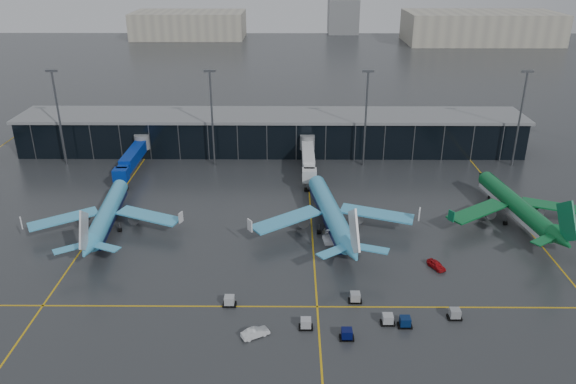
{
  "coord_description": "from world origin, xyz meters",
  "views": [
    {
      "loc": [
        5.75,
        -91.36,
        54.0
      ],
      "look_at": [
        5.0,
        18.0,
        6.0
      ],
      "focal_mm": 35.0,
      "sensor_mm": 36.0,
      "label": 1
    }
  ],
  "objects_px": {
    "baggage_carts": "(354,316)",
    "mobile_airstair": "(329,238)",
    "service_van_white": "(255,333)",
    "airliner_arkefly": "(106,203)",
    "airliner_klm_near": "(331,201)",
    "service_van_red": "(436,265)",
    "airliner_aer_lingus": "(517,195)"
  },
  "relations": [
    {
      "from": "airliner_arkefly",
      "to": "baggage_carts",
      "type": "bearing_deg",
      "value": -37.92
    },
    {
      "from": "baggage_carts",
      "to": "mobile_airstair",
      "type": "distance_m",
      "value": 25.71
    },
    {
      "from": "airliner_aer_lingus",
      "to": "service_van_red",
      "type": "xyz_separation_m",
      "value": [
        -21.08,
        -19.75,
        -5.27
      ]
    },
    {
      "from": "mobile_airstair",
      "to": "airliner_arkefly",
      "type": "bearing_deg",
      "value": 165.85
    },
    {
      "from": "airliner_aer_lingus",
      "to": "mobile_airstair",
      "type": "bearing_deg",
      "value": -173.64
    },
    {
      "from": "airliner_klm_near",
      "to": "service_van_red",
      "type": "relative_size",
      "value": 9.97
    },
    {
      "from": "airliner_klm_near",
      "to": "airliner_arkefly",
      "type": "bearing_deg",
      "value": 171.41
    },
    {
      "from": "baggage_carts",
      "to": "service_van_white",
      "type": "height_order",
      "value": "baggage_carts"
    },
    {
      "from": "service_van_white",
      "to": "mobile_airstair",
      "type": "bearing_deg",
      "value": -52.72
    },
    {
      "from": "airliner_arkefly",
      "to": "service_van_red",
      "type": "height_order",
      "value": "airliner_arkefly"
    },
    {
      "from": "mobile_airstair",
      "to": "service_van_white",
      "type": "bearing_deg",
      "value": -120.66
    },
    {
      "from": "baggage_carts",
      "to": "service_van_white",
      "type": "bearing_deg",
      "value": -164.75
    },
    {
      "from": "airliner_arkefly",
      "to": "baggage_carts",
      "type": "height_order",
      "value": "airliner_arkefly"
    },
    {
      "from": "mobile_airstair",
      "to": "airliner_aer_lingus",
      "type": "bearing_deg",
      "value": 6.58
    },
    {
      "from": "airliner_aer_lingus",
      "to": "airliner_arkefly",
      "type": "bearing_deg",
      "value": 175.44
    },
    {
      "from": "airliner_aer_lingus",
      "to": "service_van_white",
      "type": "height_order",
      "value": "airliner_aer_lingus"
    },
    {
      "from": "service_van_red",
      "to": "airliner_klm_near",
      "type": "bearing_deg",
      "value": 113.96
    },
    {
      "from": "airliner_aer_lingus",
      "to": "service_van_white",
      "type": "bearing_deg",
      "value": -150.63
    },
    {
      "from": "baggage_carts",
      "to": "service_van_white",
      "type": "distance_m",
      "value": 15.88
    },
    {
      "from": "airliner_klm_near",
      "to": "mobile_airstair",
      "type": "height_order",
      "value": "airliner_klm_near"
    },
    {
      "from": "airliner_aer_lingus",
      "to": "service_van_red",
      "type": "distance_m",
      "value": 29.37
    },
    {
      "from": "service_van_red",
      "to": "service_van_white",
      "type": "bearing_deg",
      "value": -173.91
    },
    {
      "from": "airliner_klm_near",
      "to": "airliner_aer_lingus",
      "type": "height_order",
      "value": "airliner_klm_near"
    },
    {
      "from": "baggage_carts",
      "to": "service_van_red",
      "type": "height_order",
      "value": "baggage_carts"
    },
    {
      "from": "service_van_red",
      "to": "service_van_white",
      "type": "xyz_separation_m",
      "value": [
        -31.89,
        -19.84,
        0.02
      ]
    },
    {
      "from": "mobile_airstair",
      "to": "service_van_white",
      "type": "xyz_separation_m",
      "value": [
        -12.93,
        -29.78,
        -0.05
      ]
    },
    {
      "from": "airliner_klm_near",
      "to": "mobile_airstair",
      "type": "distance_m",
      "value": 7.9
    },
    {
      "from": "service_van_white",
      "to": "airliner_aer_lingus",
      "type": "bearing_deg",
      "value": -82.47
    },
    {
      "from": "baggage_carts",
      "to": "service_van_white",
      "type": "xyz_separation_m",
      "value": [
        -15.32,
        -4.18,
        -0.04
      ]
    },
    {
      "from": "airliner_klm_near",
      "to": "service_van_red",
      "type": "distance_m",
      "value": 24.78
    },
    {
      "from": "baggage_carts",
      "to": "mobile_airstair",
      "type": "bearing_deg",
      "value": 95.34
    },
    {
      "from": "airliner_aer_lingus",
      "to": "service_van_red",
      "type": "bearing_deg",
      "value": -144.27
    }
  ]
}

